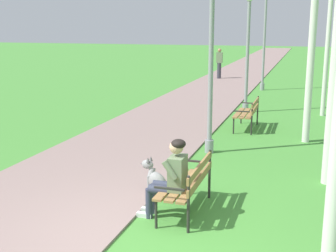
{
  "coord_description": "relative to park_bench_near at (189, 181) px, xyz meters",
  "views": [
    {
      "loc": [
        2.16,
        -5.24,
        2.88
      ],
      "look_at": [
        -0.49,
        3.16,
        0.9
      ],
      "focal_mm": 48.03,
      "sensor_mm": 36.0,
      "label": 1
    }
  ],
  "objects": [
    {
      "name": "paved_path",
      "position": [
        -2.39,
        22.84,
        -0.49
      ],
      "size": [
        3.35,
        60.0,
        0.04
      ],
      "primitive_type": "cube",
      "color": "gray",
      "rests_on": "ground"
    },
    {
      "name": "pedestrian_distant",
      "position": [
        -3.03,
        17.79,
        0.33
      ],
      "size": [
        0.32,
        0.22,
        1.65
      ],
      "color": "#383842",
      "rests_on": "ground"
    },
    {
      "name": "ground_plane",
      "position": [
        -0.48,
        -1.16,
        -0.51
      ],
      "size": [
        120.0,
        120.0,
        0.0
      ],
      "primitive_type": "plane",
      "color": "#478E38"
    },
    {
      "name": "person_seated_on_near_bench",
      "position": [
        -0.21,
        -0.28,
        0.17
      ],
      "size": [
        0.74,
        0.49,
        1.25
      ],
      "color": "#33384C",
      "rests_on": "ground"
    },
    {
      "name": "park_bench_mid",
      "position": [
        0.11,
        6.12,
        0.0
      ],
      "size": [
        0.55,
        1.5,
        0.85
      ],
      "color": "olive",
      "rests_on": "ground"
    },
    {
      "name": "lamp_post_near",
      "position": [
        -0.42,
        3.43,
        1.53
      ],
      "size": [
        0.24,
        0.24,
        3.93
      ],
      "color": "gray",
      "rests_on": "ground"
    },
    {
      "name": "park_bench_near",
      "position": [
        0.0,
        0.0,
        0.0
      ],
      "size": [
        0.55,
        1.5,
        0.85
      ],
      "color": "olive",
      "rests_on": "ground"
    },
    {
      "name": "dog_grey",
      "position": [
        -0.63,
        0.43,
        -0.25
      ],
      "size": [
        0.82,
        0.38,
        0.71
      ],
      "color": "gray",
      "rests_on": "ground"
    },
    {
      "name": "lamp_post_mid",
      "position": [
        -0.31,
        8.61,
        1.52
      ],
      "size": [
        0.24,
        0.24,
        3.93
      ],
      "color": "gray",
      "rests_on": "ground"
    },
    {
      "name": "lamp_post_far",
      "position": [
        -0.33,
        14.17,
        1.94
      ],
      "size": [
        0.24,
        0.24,
        4.74
      ],
      "color": "gray",
      "rests_on": "ground"
    }
  ]
}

